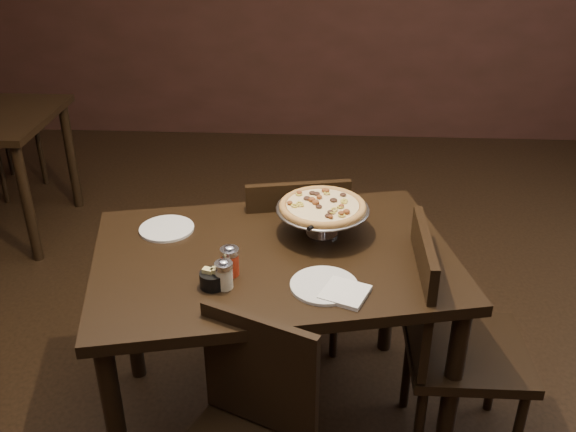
{
  "coord_description": "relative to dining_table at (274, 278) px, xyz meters",
  "views": [
    {
      "loc": [
        0.1,
        -1.99,
        2.09
      ],
      "look_at": [
        -0.02,
        0.1,
        0.97
      ],
      "focal_mm": 40.0,
      "sensor_mm": 36.0,
      "label": 1
    }
  ],
  "objects": [
    {
      "name": "room",
      "position": [
        0.13,
        -0.03,
        0.68
      ],
      "size": [
        6.04,
        7.04,
        2.84
      ],
      "color": "black",
      "rests_on": "ground"
    },
    {
      "name": "pepper_flake_shaker",
      "position": [
        -0.14,
        -0.15,
        0.17
      ],
      "size": [
        0.07,
        0.07,
        0.12
      ],
      "color": "maroon",
      "rests_on": "dining_table"
    },
    {
      "name": "packet_caddy",
      "position": [
        -0.19,
        -0.23,
        0.14
      ],
      "size": [
        0.09,
        0.09,
        0.07
      ],
      "rotation": [
        0.0,
        0.0,
        -0.3
      ],
      "color": "black",
      "rests_on": "dining_table"
    },
    {
      "name": "plate_left",
      "position": [
        -0.44,
        0.16,
        0.12
      ],
      "size": [
        0.22,
        0.22,
        0.01
      ],
      "primitive_type": "cylinder",
      "color": "silver",
      "rests_on": "dining_table"
    },
    {
      "name": "plate_near",
      "position": [
        0.19,
        -0.21,
        0.12
      ],
      "size": [
        0.23,
        0.23,
        0.01
      ],
      "primitive_type": "cylinder",
      "color": "silver",
      "rests_on": "dining_table"
    },
    {
      "name": "dining_table",
      "position": [
        0.0,
        0.0,
        0.0
      ],
      "size": [
        1.49,
        1.16,
        0.83
      ],
      "rotation": [
        0.0,
        0.0,
        0.22
      ],
      "color": "black",
      "rests_on": "ground"
    },
    {
      "name": "pizza_stand",
      "position": [
        0.18,
        0.16,
        0.23
      ],
      "size": [
        0.36,
        0.36,
        0.15
      ],
      "color": "silver",
      "rests_on": "dining_table"
    },
    {
      "name": "napkin_stack",
      "position": [
        0.26,
        -0.26,
        0.12
      ],
      "size": [
        0.19,
        0.19,
        0.02
      ],
      "primitive_type": "cube",
      "rotation": [
        0.0,
        0.0,
        -0.39
      ],
      "color": "white",
      "rests_on": "dining_table"
    },
    {
      "name": "chair_side",
      "position": [
        0.67,
        -0.08,
        -0.19
      ],
      "size": [
        0.46,
        0.46,
        0.97
      ],
      "rotation": [
        0.0,
        0.0,
        1.57
      ],
      "color": "black",
      "rests_on": "ground"
    },
    {
      "name": "parmesan_shaker",
      "position": [
        -0.15,
        -0.23,
        0.16
      ],
      "size": [
        0.06,
        0.06,
        0.11
      ],
      "color": "beige",
      "rests_on": "dining_table"
    },
    {
      "name": "serving_spatula",
      "position": [
        0.16,
        0.02,
        0.23
      ],
      "size": [
        0.13,
        0.13,
        0.02
      ],
      "rotation": [
        0.0,
        0.0,
        -0.53
      ],
      "color": "silver",
      "rests_on": "pizza_stand"
    },
    {
      "name": "chair_far",
      "position": [
        0.05,
        0.49,
        -0.2
      ],
      "size": [
        0.52,
        0.52,
        0.96
      ],
      "rotation": [
        0.0,
        0.0,
        3.33
      ],
      "color": "black",
      "rests_on": "ground"
    }
  ]
}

